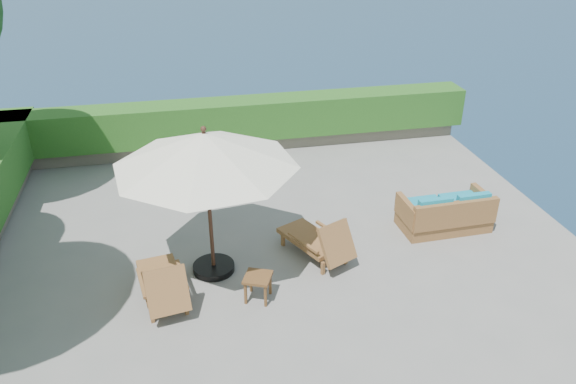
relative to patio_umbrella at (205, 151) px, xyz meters
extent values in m
plane|color=gray|center=(1.23, -0.12, -2.37)|extent=(12.00, 12.00, 0.00)
cube|color=#534C42|center=(1.23, -0.12, -3.92)|extent=(12.00, 12.00, 3.00)
plane|color=#18384B|center=(1.23, -0.12, -5.37)|extent=(600.00, 600.00, 0.00)
cube|color=#72695B|center=(1.23, 5.48, -2.19)|extent=(12.00, 0.60, 0.36)
cube|color=#174915|center=(1.23, 5.48, -1.52)|extent=(12.40, 0.90, 1.00)
cylinder|color=black|center=(0.00, 0.00, -2.31)|extent=(0.92, 0.92, 0.12)
cylinder|color=#392014|center=(0.00, 0.00, -1.02)|extent=(0.08, 0.08, 2.71)
cone|color=silver|center=(0.00, 0.00, 0.03)|extent=(3.82, 3.82, 0.60)
sphere|color=#392014|center=(0.00, 0.00, 0.39)|extent=(0.12, 0.12, 0.10)
cube|color=brown|center=(-1.09, -1.22, -2.24)|extent=(0.07, 0.07, 0.26)
cube|color=brown|center=(-0.54, -1.13, -2.24)|extent=(0.07, 0.07, 0.26)
cube|color=brown|center=(-1.28, -0.05, -2.24)|extent=(0.07, 0.07, 0.26)
cube|color=brown|center=(-0.74, 0.04, -2.24)|extent=(0.07, 0.07, 0.26)
cube|color=brown|center=(-0.93, -0.49, -2.08)|extent=(0.86, 1.38, 0.09)
cube|color=brown|center=(-0.81, -1.23, -1.80)|extent=(0.71, 0.52, 0.69)
cube|color=brown|center=(-1.23, -0.74, -1.93)|extent=(0.20, 0.84, 0.05)
cube|color=brown|center=(-0.56, -0.63, -1.93)|extent=(0.20, 0.84, 0.05)
cube|color=brown|center=(1.92, -0.53, -2.24)|extent=(0.08, 0.08, 0.26)
cube|color=brown|center=(2.42, -0.29, -2.24)|extent=(0.08, 0.08, 0.26)
cube|color=brown|center=(1.40, 0.54, -2.24)|extent=(0.08, 0.08, 0.26)
cube|color=brown|center=(1.90, 0.78, -2.24)|extent=(0.08, 0.08, 0.26)
cube|color=brown|center=(1.87, 0.21, -2.07)|extent=(1.15, 1.45, 0.09)
cube|color=brown|center=(2.19, -0.46, -1.80)|extent=(0.77, 0.66, 0.70)
cube|color=brown|center=(1.65, -0.11, -1.93)|extent=(0.42, 0.79, 0.05)
cube|color=brown|center=(2.26, 0.18, -1.93)|extent=(0.42, 0.79, 0.05)
cube|color=brown|center=(0.44, -1.07, -2.16)|extent=(0.06, 0.06, 0.42)
cube|color=brown|center=(0.75, -1.20, -2.16)|extent=(0.06, 0.06, 0.42)
cube|color=brown|center=(0.58, -0.75, -2.16)|extent=(0.06, 0.06, 0.42)
cube|color=brown|center=(0.89, -0.89, -2.16)|extent=(0.06, 0.06, 0.42)
cube|color=brown|center=(0.66, -0.98, -1.93)|extent=(0.57, 0.57, 0.05)
cube|color=brown|center=(4.75, 0.54, -2.18)|extent=(1.80, 0.94, 0.39)
cube|color=brown|center=(4.77, 0.12, -1.83)|extent=(1.78, 0.19, 0.54)
cube|color=brown|center=(3.91, 0.51, -1.88)|extent=(0.14, 0.89, 0.44)
cube|color=brown|center=(5.60, 0.56, -1.88)|extent=(0.14, 0.89, 0.44)
cube|color=teal|center=(4.34, 0.57, -1.89)|extent=(0.79, 0.73, 0.18)
cube|color=teal|center=(5.17, 0.60, -1.89)|extent=(0.79, 0.73, 0.18)
cube|color=teal|center=(4.35, 0.21, -1.66)|extent=(0.69, 0.16, 0.35)
cube|color=teal|center=(5.18, 0.23, -1.66)|extent=(0.69, 0.16, 0.35)
camera|label=1|loc=(-0.40, -8.51, 3.68)|focal=35.00mm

